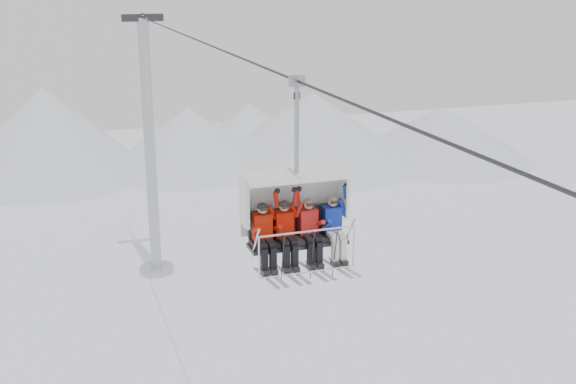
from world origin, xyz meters
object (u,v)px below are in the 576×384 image
object	(u,v)px
chairlift_carrier	(295,205)
skier_far_right	(334,226)
skier_center_left	(286,232)
skier_center_right	(310,229)
skier_far_left	(264,234)
lift_tower_right	(151,168)

from	to	relation	value
chairlift_carrier	skier_far_right	size ratio (longest dim) A/B	2.36
skier_center_left	skier_center_right	world-z (taller)	skier_center_left
skier_far_left	skier_center_right	bearing A→B (deg)	-0.07
chairlift_carrier	skier_center_right	distance (m)	0.60
lift_tower_right	chairlift_carrier	bearing A→B (deg)	-90.00
skier_center_left	skier_far_right	world-z (taller)	skier_center_left
lift_tower_right	skier_far_right	distance (m)	23.18
skier_center_right	skier_center_left	bearing A→B (deg)	179.88
lift_tower_right	skier_center_left	bearing A→B (deg)	-90.77
chairlift_carrier	skier_far_right	bearing A→B (deg)	-21.37
skier_far_left	skier_center_right	xyz separation A→B (m)	(1.01, -0.00, -0.00)
skier_center_left	skier_center_right	bearing A→B (deg)	-0.12
skier_far_left	skier_center_left	bearing A→B (deg)	-0.01
chairlift_carrier	skier_far_left	size ratio (longest dim) A/B	2.36
lift_tower_right	skier_center_left	size ratio (longest dim) A/B	7.99
lift_tower_right	skier_center_left	xyz separation A→B (m)	(-0.31, -22.75, 4.41)
chairlift_carrier	skier_center_right	world-z (taller)	chairlift_carrier
lift_tower_right	skier_center_right	xyz separation A→B (m)	(0.23, -22.75, 4.41)
skier_center_left	skier_far_right	distance (m)	1.09
lift_tower_right	skier_far_left	world-z (taller)	lift_tower_right
skier_far_left	skier_center_left	world-z (taller)	same
lift_tower_right	skier_center_right	bearing A→B (deg)	-89.41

